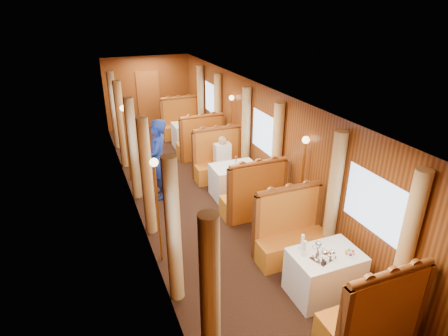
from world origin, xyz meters
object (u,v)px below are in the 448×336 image
banquette_mid_aft (219,163)px  steward (158,160)px  teapot_right (332,256)px  rose_vase_mid (236,159)px  banquette_far_aft (181,124)px  fruit_plate (350,253)px  banquette_mid_fwd (254,198)px  passenger (223,155)px  banquette_far_fwd (201,144)px  table_near (324,274)px  banquette_near_fwd (371,319)px  table_mid (235,181)px  table_far (190,135)px  tea_tray (323,258)px  teapot_left (325,257)px  banquette_near_aft (290,236)px  rose_vase_far (189,118)px  teapot_back (318,248)px

banquette_mid_aft → steward: bearing=-164.7°
teapot_right → rose_vase_mid: (0.04, 3.61, 0.12)m
banquette_far_aft → fruit_plate: banquette_far_aft is taller
banquette_mid_fwd → passenger: banquette_mid_fwd is taller
teapot_right → banquette_far_fwd: bearing=96.5°
teapot_right → table_near: bearing=86.5°
banquette_near_fwd → passenger: size_ratio=1.76×
table_mid → banquette_far_aft: size_ratio=0.78×
banquette_mid_fwd → fruit_plate: banquette_mid_fwd is taller
table_far → banquette_mid_aft: bearing=-90.0°
banquette_far_fwd → banquette_near_fwd: bearing=-90.0°
tea_tray → banquette_mid_aft: bearing=88.5°
teapot_left → fruit_plate: teapot_left is taller
table_mid → banquette_near_aft: bearing=-90.0°
banquette_far_fwd → teapot_right: size_ratio=8.76×
banquette_near_fwd → banquette_near_aft: 2.03m
rose_vase_mid → teapot_left: bearing=-92.6°
banquette_near_fwd → teapot_left: banquette_near_fwd is taller
teapot_right → passenger: 4.38m
banquette_far_fwd → banquette_far_aft: 2.03m
banquette_mid_aft → banquette_near_aft: bearing=-90.0°
banquette_far_aft → fruit_plate: 8.16m
rose_vase_far → banquette_far_aft: bearing=88.5°
banquette_near_fwd → rose_vase_mid: banquette_near_fwd is taller
table_near → rose_vase_mid: size_ratio=2.92×
tea_tray → teapot_left: teapot_left is taller
banquette_far_fwd → banquette_mid_fwd: bearing=-90.0°
banquette_far_fwd → rose_vase_far: bearing=91.6°
banquette_mid_fwd → steward: bearing=135.8°
fruit_plate → table_far: bearing=92.4°
banquette_near_fwd → banquette_mid_aft: (0.00, 5.53, 0.00)m
teapot_left → teapot_right: (0.12, -0.00, -0.01)m
banquette_mid_fwd → teapot_back: size_ratio=7.81×
teapot_right → fruit_plate: teapot_right is taller
banquette_far_fwd → teapot_back: banquette_far_fwd is taller
table_mid → passenger: passenger is taller
table_near → table_far: same height
table_near → banquette_near_aft: size_ratio=0.78×
banquette_near_aft → table_mid: (0.00, 2.49, -0.05)m
banquette_mid_aft → passenger: bearing=-90.0°
tea_tray → passenger: passenger is taller
banquette_near_aft → rose_vase_mid: (0.02, 2.46, 0.50)m
table_mid → table_far: bearing=90.0°
fruit_plate → table_near: bearing=156.0°
table_far → tea_tray: (-0.12, -7.07, 0.38)m
table_far → banquette_near_fwd: bearing=-90.0°
teapot_back → banquette_near_fwd: bearing=-66.0°
banquette_mid_aft → passenger: (-0.00, -0.27, 0.32)m
banquette_far_fwd → teapot_left: (-0.15, -6.12, 0.40)m
banquette_far_aft → passenger: banquette_far_aft is taller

